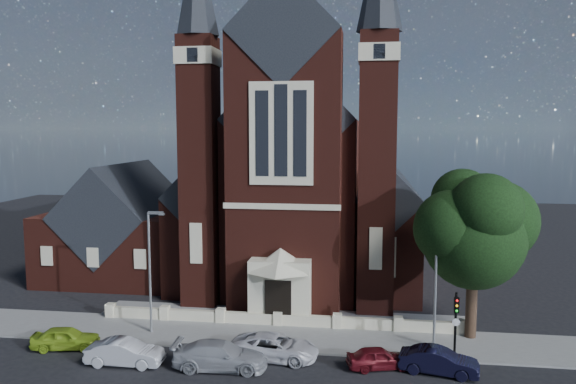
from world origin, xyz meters
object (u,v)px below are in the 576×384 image
street_lamp_right (437,275)px  car_silver_b (220,356)px  car_white_suv (275,347)px  street_lamp_left (151,265)px  street_tree (477,232)px  traffic_signal (456,317)px  car_lime_van (66,338)px  church (305,183)px  car_navy (439,361)px  parish_hall (125,231)px  car_dark_red (379,358)px  car_silver_a (125,353)px

street_lamp_right → car_silver_b: bearing=-159.3°
car_silver_b → street_lamp_right: bearing=-72.2°
car_white_suv → street_lamp_left: bearing=77.4°
street_tree → traffic_signal: street_tree is taller
traffic_signal → street_lamp_left: bearing=175.2°
car_lime_van → car_silver_b: 10.16m
church → car_silver_b: size_ratio=6.62×
car_lime_van → car_navy: car_navy is taller
street_lamp_left → street_lamp_right: 18.00m
car_navy → car_white_suv: bearing=96.8°
car_silver_b → parish_hall: bearing=33.7°
car_navy → traffic_signal: bearing=-18.6°
street_lamp_right → car_navy: (-0.23, -3.57, -3.90)m
car_lime_van → car_navy: (22.05, -0.41, 0.02)m
street_tree → car_silver_b: 17.20m
church → street_tree: church is taller
street_tree → car_dark_red: size_ratio=2.99×
street_lamp_left → car_silver_b: street_lamp_left is taller
church → car_dark_red: bearing=-73.5°
street_lamp_right → car_silver_b: size_ratio=1.53×
street_lamp_right → car_white_suv: 10.60m
street_tree → car_silver_a: (-20.23, -6.57, -6.24)m
car_lime_van → car_silver_a: 4.87m
street_tree → car_navy: 8.63m
car_navy → street_tree: bearing=-16.2°
church → car_lime_van: (-12.19, -22.10, -7.51)m
church → car_silver_b: 24.81m
church → car_silver_a: 26.09m
parish_hall → traffic_signal: 31.20m
street_lamp_left → car_navy: bearing=-11.4°
car_white_suv → car_silver_b: bearing=128.3°
traffic_signal → car_navy: traffic_signal is taller
car_silver_b → car_lime_van: bearing=78.7°
car_silver_a → car_navy: bearing=-86.9°
street_lamp_left → car_silver_a: 6.23m
car_silver_a → car_white_suv: car_silver_a is taller
car_white_suv → car_dark_red: 5.99m
traffic_signal → car_white_suv: 10.60m
street_tree → traffic_signal: (-1.60, -3.28, -4.38)m
church → car_dark_red: 24.46m
car_silver_b → car_navy: size_ratio=1.24×
parish_hall → street_lamp_left: size_ratio=1.51×
car_navy → car_silver_b: bearing=106.2°
street_tree → street_lamp_left: bearing=-175.2°
street_lamp_left → traffic_signal: street_lamp_left is taller
car_lime_van → car_navy: bearing=-103.0°
church → parish_hall: 17.26m
street_tree → car_dark_red: 10.09m
car_dark_red → car_white_suv: bearing=69.7°
car_lime_van → car_navy: size_ratio=0.93×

